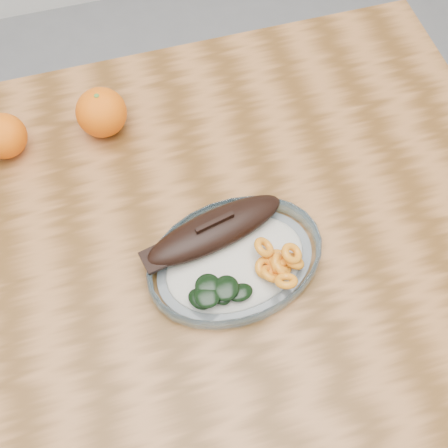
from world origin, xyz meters
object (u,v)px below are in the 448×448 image
at_px(plated_meal, 235,259).
at_px(orange_right, 101,112).
at_px(orange_left, 3,136).
at_px(dining_table, 156,278).

relative_size(plated_meal, orange_right, 6.42).
distance_m(plated_meal, orange_left, 0.42).
relative_size(plated_meal, orange_left, 7.15).
distance_m(plated_meal, orange_right, 0.33).
xyz_separation_m(plated_meal, orange_left, (-0.30, 0.30, 0.02)).
bearing_deg(orange_right, dining_table, -85.22).
relative_size(dining_table, plated_meal, 2.26).
distance_m(dining_table, orange_left, 0.33).
bearing_deg(orange_left, plated_meal, -45.23).
xyz_separation_m(plated_meal, orange_right, (-0.14, 0.30, 0.02)).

